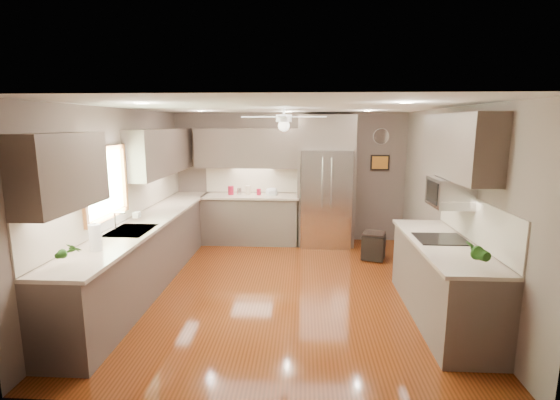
# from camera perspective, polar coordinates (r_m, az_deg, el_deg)

# --- Properties ---
(floor) EXTENTS (5.00, 5.00, 0.00)m
(floor) POSITION_cam_1_polar(r_m,az_deg,el_deg) (5.89, 0.36, -12.16)
(floor) COLOR #4A1F09
(floor) RESTS_ON ground
(ceiling) EXTENTS (5.00, 5.00, 0.00)m
(ceiling) POSITION_cam_1_polar(r_m,az_deg,el_deg) (5.43, 0.39, 12.94)
(ceiling) COLOR white
(ceiling) RESTS_ON ground
(wall_back) EXTENTS (4.50, 0.00, 4.50)m
(wall_back) POSITION_cam_1_polar(r_m,az_deg,el_deg) (7.99, 1.30, 3.22)
(wall_back) COLOR #67574E
(wall_back) RESTS_ON ground
(wall_front) EXTENTS (4.50, 0.00, 4.50)m
(wall_front) POSITION_cam_1_polar(r_m,az_deg,el_deg) (3.11, -2.03, -8.76)
(wall_front) COLOR #67574E
(wall_front) RESTS_ON ground
(wall_left) EXTENTS (0.00, 5.00, 5.00)m
(wall_left) POSITION_cam_1_polar(r_m,az_deg,el_deg) (6.07, -21.35, 0.11)
(wall_left) COLOR #67574E
(wall_left) RESTS_ON ground
(wall_right) EXTENTS (0.00, 5.00, 5.00)m
(wall_right) POSITION_cam_1_polar(r_m,az_deg,el_deg) (5.86, 22.92, -0.36)
(wall_right) COLOR #67574E
(wall_right) RESTS_ON ground
(canister_a) EXTENTS (0.15, 0.15, 0.18)m
(canister_a) POSITION_cam_1_polar(r_m,az_deg,el_deg) (7.85, -6.92, 1.31)
(canister_a) COLOR maroon
(canister_a) RESTS_ON back_run
(canister_b) EXTENTS (0.09, 0.09, 0.13)m
(canister_b) POSITION_cam_1_polar(r_m,az_deg,el_deg) (7.82, -5.72, 1.23)
(canister_b) COLOR silver
(canister_b) RESTS_ON back_run
(canister_c) EXTENTS (0.14, 0.14, 0.17)m
(canister_c) POSITION_cam_1_polar(r_m,az_deg,el_deg) (7.83, -4.53, 1.41)
(canister_c) COLOR #C6B195
(canister_c) RESTS_ON back_run
(canister_d) EXTENTS (0.09, 0.09, 0.13)m
(canister_d) POSITION_cam_1_polar(r_m,az_deg,el_deg) (7.77, -3.01, 1.13)
(canister_d) COLOR maroon
(canister_d) RESTS_ON back_run
(soap_bottle) EXTENTS (0.08, 0.08, 0.18)m
(soap_bottle) POSITION_cam_1_polar(r_m,az_deg,el_deg) (6.06, -19.43, -1.90)
(soap_bottle) COLOR white
(soap_bottle) RESTS_ON left_run
(potted_plant_left) EXTENTS (0.17, 0.13, 0.29)m
(potted_plant_left) POSITION_cam_1_polar(r_m,az_deg,el_deg) (4.39, -27.61, -6.42)
(potted_plant_left) COLOR #214E16
(potted_plant_left) RESTS_ON left_run
(potted_plant_right) EXTENTS (0.21, 0.19, 0.32)m
(potted_plant_right) POSITION_cam_1_polar(r_m,az_deg,el_deg) (4.28, 25.90, -6.55)
(potted_plant_right) COLOR #214E16
(potted_plant_right) RESTS_ON right_run
(bowl) EXTENTS (0.31, 0.31, 0.06)m
(bowl) POSITION_cam_1_polar(r_m,az_deg,el_deg) (7.72, -1.20, 0.85)
(bowl) COLOR #C6B195
(bowl) RESTS_ON back_run
(left_run) EXTENTS (0.65, 4.70, 1.45)m
(left_run) POSITION_cam_1_polar(r_m,az_deg,el_deg) (6.27, -17.83, -6.56)
(left_run) COLOR brown
(left_run) RESTS_ON ground
(back_run) EXTENTS (1.85, 0.65, 1.45)m
(back_run) POSITION_cam_1_polar(r_m,az_deg,el_deg) (7.90, -4.07, -2.54)
(back_run) COLOR brown
(back_run) RESTS_ON ground
(uppers) EXTENTS (4.50, 4.70, 0.95)m
(uppers) POSITION_cam_1_polar(r_m,az_deg,el_deg) (6.23, -6.15, 6.80)
(uppers) COLOR brown
(uppers) RESTS_ON wall_left
(window) EXTENTS (0.05, 1.12, 0.92)m
(window) POSITION_cam_1_polar(r_m,az_deg,el_deg) (5.57, -23.40, 2.20)
(window) COLOR #BFF2B2
(window) RESTS_ON wall_left
(sink) EXTENTS (0.50, 0.70, 0.32)m
(sink) POSITION_cam_1_polar(r_m,az_deg,el_deg) (5.57, -20.25, -4.34)
(sink) COLOR silver
(sink) RESTS_ON left_run
(refrigerator) EXTENTS (1.06, 0.75, 2.45)m
(refrigerator) POSITION_cam_1_polar(r_m,az_deg,el_deg) (7.67, 6.45, 2.38)
(refrigerator) COLOR silver
(refrigerator) RESTS_ON ground
(right_run) EXTENTS (0.70, 2.20, 1.45)m
(right_run) POSITION_cam_1_polar(r_m,az_deg,el_deg) (5.23, 21.87, -10.28)
(right_run) COLOR brown
(right_run) RESTS_ON ground
(microwave) EXTENTS (0.43, 0.55, 0.34)m
(microwave) POSITION_cam_1_polar(r_m,az_deg,el_deg) (5.24, 22.77, 0.99)
(microwave) COLOR silver
(microwave) RESTS_ON wall_right
(ceiling_fan) EXTENTS (1.18, 1.18, 0.32)m
(ceiling_fan) POSITION_cam_1_polar(r_m,az_deg,el_deg) (5.73, 0.55, 11.14)
(ceiling_fan) COLOR white
(ceiling_fan) RESTS_ON ceiling
(recessed_lights) EXTENTS (2.84, 3.14, 0.01)m
(recessed_lights) POSITION_cam_1_polar(r_m,az_deg,el_deg) (5.83, 0.20, 12.72)
(recessed_lights) COLOR white
(recessed_lights) RESTS_ON ceiling
(wall_clock) EXTENTS (0.30, 0.03, 0.30)m
(wall_clock) POSITION_cam_1_polar(r_m,az_deg,el_deg) (8.04, 14.03, 8.68)
(wall_clock) COLOR white
(wall_clock) RESTS_ON wall_back
(framed_print) EXTENTS (0.36, 0.03, 0.30)m
(framed_print) POSITION_cam_1_polar(r_m,az_deg,el_deg) (8.07, 13.87, 5.13)
(framed_print) COLOR black
(framed_print) RESTS_ON wall_back
(stool) EXTENTS (0.46, 0.46, 0.45)m
(stool) POSITION_cam_1_polar(r_m,az_deg,el_deg) (7.12, 13.02, -6.32)
(stool) COLOR black
(stool) RESTS_ON ground
(paper_towel) EXTENTS (0.13, 0.13, 0.32)m
(paper_towel) POSITION_cam_1_polar(r_m,az_deg,el_deg) (4.80, -24.53, -4.86)
(paper_towel) COLOR white
(paper_towel) RESTS_ON left_run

